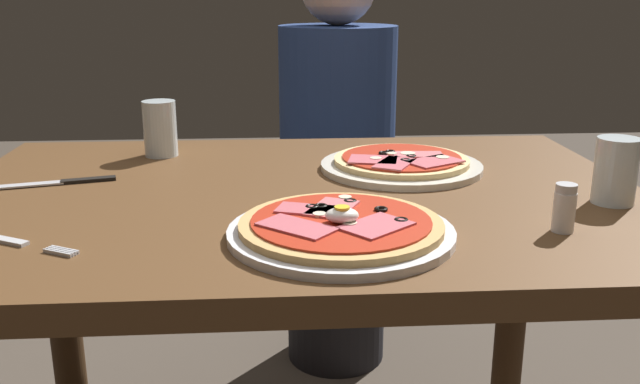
{
  "coord_description": "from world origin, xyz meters",
  "views": [
    {
      "loc": [
        -0.04,
        -1.08,
        1.07
      ],
      "look_at": [
        0.03,
        -0.11,
        0.79
      ],
      "focal_mm": 38.51,
      "sensor_mm": 36.0,
      "label": 1
    }
  ],
  "objects_px": {
    "pizza_across_left": "(401,164)",
    "diner_person": "(337,177)",
    "pizza_foreground": "(341,228)",
    "water_glass_far": "(160,132)",
    "water_glass_near": "(615,175)",
    "dining_table": "(298,261)",
    "knife": "(65,182)",
    "salt_shaker": "(564,208)",
    "fork": "(20,243)"
  },
  "relations": [
    {
      "from": "water_glass_far",
      "to": "fork",
      "type": "relative_size",
      "value": 0.75
    },
    {
      "from": "salt_shaker",
      "to": "water_glass_near",
      "type": "bearing_deg",
      "value": 43.08
    },
    {
      "from": "salt_shaker",
      "to": "diner_person",
      "type": "height_order",
      "value": "diner_person"
    },
    {
      "from": "pizza_foreground",
      "to": "water_glass_far",
      "type": "height_order",
      "value": "water_glass_far"
    },
    {
      "from": "water_glass_far",
      "to": "diner_person",
      "type": "relative_size",
      "value": 0.09
    },
    {
      "from": "dining_table",
      "to": "salt_shaker",
      "type": "height_order",
      "value": "salt_shaker"
    },
    {
      "from": "salt_shaker",
      "to": "diner_person",
      "type": "relative_size",
      "value": 0.06
    },
    {
      "from": "water_glass_near",
      "to": "diner_person",
      "type": "distance_m",
      "value": 0.98
    },
    {
      "from": "pizza_across_left",
      "to": "water_glass_far",
      "type": "relative_size",
      "value": 2.7
    },
    {
      "from": "dining_table",
      "to": "pizza_foreground",
      "type": "bearing_deg",
      "value": -77.44
    },
    {
      "from": "dining_table",
      "to": "knife",
      "type": "bearing_deg",
      "value": 170.11
    },
    {
      "from": "dining_table",
      "to": "knife",
      "type": "relative_size",
      "value": 5.91
    },
    {
      "from": "diner_person",
      "to": "fork",
      "type": "bearing_deg",
      "value": 63.51
    },
    {
      "from": "knife",
      "to": "diner_person",
      "type": "relative_size",
      "value": 0.16
    },
    {
      "from": "dining_table",
      "to": "pizza_across_left",
      "type": "relative_size",
      "value": 3.89
    },
    {
      "from": "dining_table",
      "to": "pizza_foreground",
      "type": "relative_size",
      "value": 3.77
    },
    {
      "from": "water_glass_far",
      "to": "fork",
      "type": "bearing_deg",
      "value": -102.21
    },
    {
      "from": "water_glass_far",
      "to": "salt_shaker",
      "type": "relative_size",
      "value": 1.62
    },
    {
      "from": "water_glass_far",
      "to": "fork",
      "type": "distance_m",
      "value": 0.5
    },
    {
      "from": "pizza_across_left",
      "to": "water_glass_far",
      "type": "xyz_separation_m",
      "value": [
        -0.45,
        0.14,
        0.04
      ]
    },
    {
      "from": "pizza_across_left",
      "to": "water_glass_far",
      "type": "distance_m",
      "value": 0.48
    },
    {
      "from": "water_glass_near",
      "to": "salt_shaker",
      "type": "xyz_separation_m",
      "value": [
        -0.13,
        -0.12,
        -0.01
      ]
    },
    {
      "from": "pizza_foreground",
      "to": "salt_shaker",
      "type": "bearing_deg",
      "value": 0.54
    },
    {
      "from": "dining_table",
      "to": "fork",
      "type": "height_order",
      "value": "fork"
    },
    {
      "from": "water_glass_far",
      "to": "knife",
      "type": "xyz_separation_m",
      "value": [
        -0.13,
        -0.2,
        -0.04
      ]
    },
    {
      "from": "pizza_foreground",
      "to": "knife",
      "type": "distance_m",
      "value": 0.53
    },
    {
      "from": "pizza_foreground",
      "to": "diner_person",
      "type": "xyz_separation_m",
      "value": [
        0.09,
        1.01,
        -0.21
      ]
    },
    {
      "from": "fork",
      "to": "diner_person",
      "type": "relative_size",
      "value": 0.12
    },
    {
      "from": "pizza_foreground",
      "to": "diner_person",
      "type": "relative_size",
      "value": 0.26
    },
    {
      "from": "salt_shaker",
      "to": "diner_person",
      "type": "xyz_separation_m",
      "value": [
        -0.21,
        1.01,
        -0.23
      ]
    },
    {
      "from": "dining_table",
      "to": "pizza_across_left",
      "type": "xyz_separation_m",
      "value": [
        0.2,
        0.12,
        0.14
      ]
    },
    {
      "from": "water_glass_near",
      "to": "salt_shaker",
      "type": "bearing_deg",
      "value": -136.92
    },
    {
      "from": "dining_table",
      "to": "diner_person",
      "type": "distance_m",
      "value": 0.8
    },
    {
      "from": "dining_table",
      "to": "water_glass_far",
      "type": "xyz_separation_m",
      "value": [
        -0.26,
        0.26,
        0.17
      ]
    },
    {
      "from": "water_glass_near",
      "to": "knife",
      "type": "relative_size",
      "value": 0.53
    },
    {
      "from": "pizza_across_left",
      "to": "salt_shaker",
      "type": "height_order",
      "value": "salt_shaker"
    },
    {
      "from": "water_glass_far",
      "to": "diner_person",
      "type": "height_order",
      "value": "diner_person"
    },
    {
      "from": "water_glass_far",
      "to": "fork",
      "type": "xyz_separation_m",
      "value": [
        -0.11,
        -0.49,
        -0.05
      ]
    },
    {
      "from": "water_glass_near",
      "to": "knife",
      "type": "bearing_deg",
      "value": 169.04
    },
    {
      "from": "pizza_foreground",
      "to": "fork",
      "type": "xyz_separation_m",
      "value": [
        -0.42,
        -0.0,
        -0.01
      ]
    },
    {
      "from": "pizza_across_left",
      "to": "diner_person",
      "type": "distance_m",
      "value": 0.7
    },
    {
      "from": "pizza_across_left",
      "to": "diner_person",
      "type": "xyz_separation_m",
      "value": [
        -0.05,
        0.67,
        -0.21
      ]
    },
    {
      "from": "water_glass_near",
      "to": "water_glass_far",
      "type": "relative_size",
      "value": 0.94
    },
    {
      "from": "dining_table",
      "to": "water_glass_near",
      "type": "distance_m",
      "value": 0.52
    },
    {
      "from": "diner_person",
      "to": "water_glass_near",
      "type": "bearing_deg",
      "value": 111.11
    },
    {
      "from": "pizza_foreground",
      "to": "fork",
      "type": "height_order",
      "value": "pizza_foreground"
    },
    {
      "from": "pizza_foreground",
      "to": "pizza_across_left",
      "type": "height_order",
      "value": "pizza_foreground"
    },
    {
      "from": "water_glass_far",
      "to": "knife",
      "type": "bearing_deg",
      "value": -124.12
    },
    {
      "from": "dining_table",
      "to": "water_glass_near",
      "type": "xyz_separation_m",
      "value": [
        0.48,
        -0.1,
        0.17
      ]
    },
    {
      "from": "water_glass_near",
      "to": "salt_shaker",
      "type": "height_order",
      "value": "water_glass_near"
    }
  ]
}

